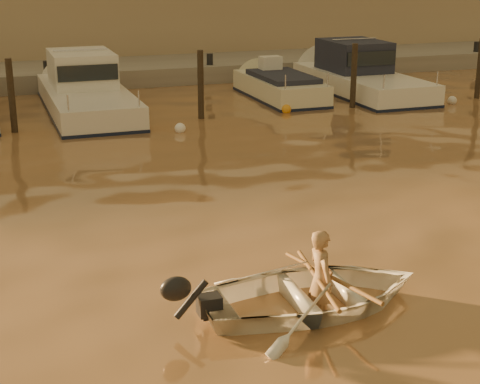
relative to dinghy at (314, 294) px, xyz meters
name	(u,v)px	position (x,y,z in m)	size (l,w,h in m)	color
dinghy	(314,294)	(0.00, 0.00, 0.00)	(2.24, 3.14, 0.65)	white
person	(321,279)	(0.10, 0.00, 0.20)	(0.52, 0.34, 1.41)	#A17850
outboard_motor	(208,305)	(-1.50, 0.01, 0.07)	(0.90, 0.40, 0.70)	black
oar_port	(331,277)	(0.25, 0.00, 0.21)	(0.06, 0.06, 2.10)	brown
oar_starboard	(317,279)	(0.05, 0.00, 0.21)	(0.06, 0.06, 2.10)	brown
moored_boat_2	(86,91)	(-0.95, 14.47, 0.42)	(2.34, 7.82, 1.75)	silver
moored_boat_3	(280,92)	(5.48, 14.47, 0.02)	(1.78, 5.26, 0.95)	beige
moored_boat_4	(362,75)	(8.56, 14.47, 0.42)	(2.38, 7.29, 1.75)	white
piling_1	(12,99)	(-3.24, 12.27, 0.69)	(0.18, 0.18, 2.20)	#2D2319
piling_2	(201,88)	(2.06, 12.27, 0.69)	(0.18, 0.18, 2.20)	#2D2319
piling_3	(354,79)	(7.06, 12.27, 0.69)	(0.18, 0.18, 2.20)	#2D2319
piling_4	(479,72)	(11.76, 12.27, 0.69)	(0.18, 0.18, 2.20)	#2D2319
fender_c	(180,128)	(1.02, 10.78, -0.11)	(0.30, 0.30, 0.30)	white
fender_d	(286,109)	(4.77, 12.23, -0.11)	(0.30, 0.30, 0.30)	orange
fender_e	(452,101)	(10.40, 11.72, -0.11)	(0.30, 0.30, 0.30)	silver
quay	(150,75)	(2.26, 19.97, -0.06)	(52.00, 4.00, 1.00)	gray
waterfront_building	(120,7)	(2.26, 25.47, 2.19)	(46.00, 7.00, 4.80)	#9E8466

